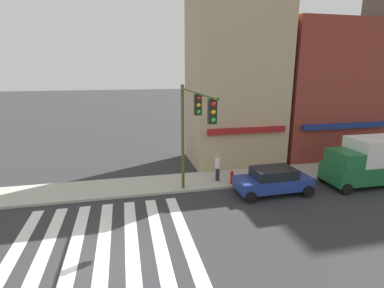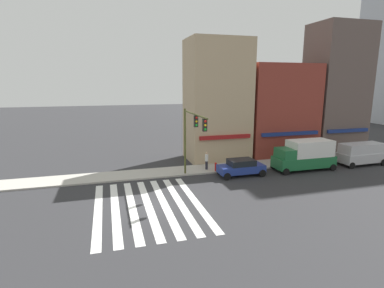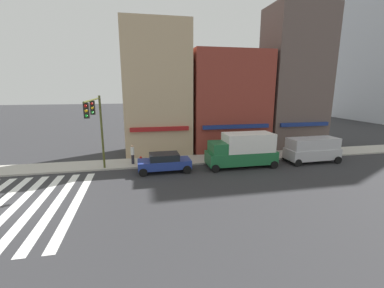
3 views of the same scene
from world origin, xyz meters
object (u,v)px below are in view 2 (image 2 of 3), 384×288
object	(u,v)px
van_silver	(361,153)
fire_hydrant	(216,166)
sedan_blue	(241,167)
pedestrian_white_shirt	(207,160)
traffic_signal	(192,131)
box_truck_green	(305,155)

from	to	relation	value
van_silver	fire_hydrant	xyz separation A→B (m)	(-15.98, 1.70, -0.67)
sedan_blue	van_silver	xyz separation A→B (m)	(14.05, -0.00, 0.44)
pedestrian_white_shirt	van_silver	bearing A→B (deg)	177.40
van_silver	pedestrian_white_shirt	xyz separation A→B (m)	(-16.69, 2.41, -0.21)
sedan_blue	fire_hydrant	xyz separation A→B (m)	(-1.93, 1.70, -0.23)
traffic_signal	sedan_blue	xyz separation A→B (m)	(5.05, 0.71, -3.83)
box_truck_green	fire_hydrant	size ratio (longest dim) A/B	7.37
van_silver	fire_hydrant	bearing A→B (deg)	172.35
pedestrian_white_shirt	sedan_blue	bearing A→B (deg)	143.24
box_truck_green	van_silver	bearing A→B (deg)	0.06
box_truck_green	pedestrian_white_shirt	size ratio (longest dim) A/B	3.50
traffic_signal	van_silver	xyz separation A→B (m)	(19.10, 0.71, -3.39)
traffic_signal	pedestrian_white_shirt	distance (m)	5.34
van_silver	pedestrian_white_shirt	world-z (taller)	van_silver
box_truck_green	van_silver	xyz separation A→B (m)	(7.09, -0.00, -0.30)
fire_hydrant	pedestrian_white_shirt	bearing A→B (deg)	135.22
sedan_blue	box_truck_green	size ratio (longest dim) A/B	0.71
sedan_blue	fire_hydrant	distance (m)	2.58
van_silver	fire_hydrant	size ratio (longest dim) A/B	6.00
traffic_signal	pedestrian_white_shirt	size ratio (longest dim) A/B	3.71
sedan_blue	box_truck_green	world-z (taller)	box_truck_green
traffic_signal	sedan_blue	bearing A→B (deg)	8.04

